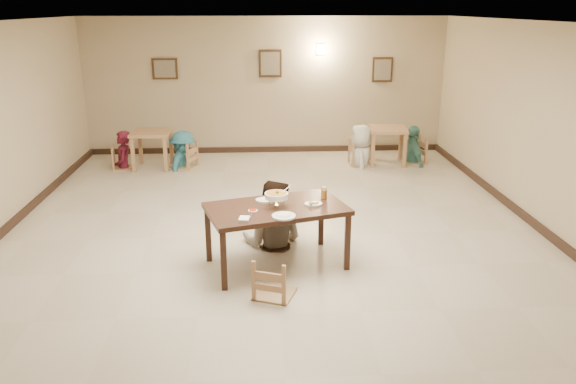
{
  "coord_description": "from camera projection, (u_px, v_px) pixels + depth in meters",
  "views": [
    {
      "loc": [
        -0.22,
        -7.61,
        3.21
      ],
      "look_at": [
        0.19,
        -0.41,
        0.81
      ],
      "focal_mm": 35.0,
      "sensor_mm": 36.0,
      "label": 1
    }
  ],
  "objects": [
    {
      "name": "bg_chair_rr",
      "position": [
        413.0,
        139.0,
        11.93
      ],
      "size": [
        0.49,
        0.49,
        1.04
      ],
      "rotation": [
        0.0,
        0.0,
        -1.46
      ],
      "color": "tan",
      "rests_on": "floor"
    },
    {
      "name": "wall_sconce",
      "position": [
        320.0,
        49.0,
        12.27
      ],
      "size": [
        0.16,
        0.05,
        0.22
      ],
      "primitive_type": "cube",
      "color": "#FFD88C",
      "rests_on": "wall_back"
    },
    {
      "name": "chair_near",
      "position": [
        274.0,
        259.0,
        6.4
      ],
      "size": [
        0.43,
        0.43,
        0.93
      ],
      "rotation": [
        0.0,
        0.0,
        2.78
      ],
      "color": "tan",
      "rests_on": "floor"
    },
    {
      "name": "baseboard_right",
      "position": [
        537.0,
        226.0,
        8.43
      ],
      "size": [
        0.06,
        10.0,
        0.12
      ],
      "primitive_type": "cube",
      "color": "black",
      "rests_on": "floor"
    },
    {
      "name": "main_diner",
      "position": [
        272.0,
        180.0,
        7.67
      ],
      "size": [
        1.05,
        0.9,
        1.87
      ],
      "primitive_type": "imported",
      "rotation": [
        0.0,
        0.0,
        2.91
      ],
      "color": "gray",
      "rests_on": "floor"
    },
    {
      "name": "bg_chair_lr",
      "position": [
        182.0,
        143.0,
        11.55
      ],
      "size": [
        0.49,
        0.49,
        1.04
      ],
      "rotation": [
        0.0,
        0.0,
        -1.95
      ],
      "color": "tan",
      "rests_on": "floor"
    },
    {
      "name": "floor",
      "position": [
        274.0,
        235.0,
        8.24
      ],
      "size": [
        10.0,
        10.0,
        0.0
      ],
      "primitive_type": "plane",
      "color": "#BFB29C",
      "rests_on": "ground"
    },
    {
      "name": "bg_chair_ll",
      "position": [
        122.0,
        147.0,
        11.51
      ],
      "size": [
        0.42,
        0.42,
        0.9
      ],
      "rotation": [
        0.0,
        0.0,
        1.74
      ],
      "color": "tan",
      "rests_on": "floor"
    },
    {
      "name": "wall_front",
      "position": [
        301.0,
        339.0,
        3.03
      ],
      "size": [
        10.0,
        0.0,
        10.0
      ],
      "primitive_type": "plane",
      "rotation": [
        -1.57,
        0.0,
        0.0
      ],
      "color": "tan",
      "rests_on": "floor"
    },
    {
      "name": "napkin_cutlery",
      "position": [
        244.0,
        219.0,
        6.61
      ],
      "size": [
        0.17,
        0.24,
        0.03
      ],
      "color": "white",
      "rests_on": "main_table"
    },
    {
      "name": "baseboard_back",
      "position": [
        267.0,
        149.0,
        12.92
      ],
      "size": [
        8.0,
        0.06,
        0.12
      ],
      "primitive_type": "cube",
      "color": "black",
      "rests_on": "floor"
    },
    {
      "name": "bg_diner_a",
      "position": [
        121.0,
        131.0,
        11.41
      ],
      "size": [
        0.47,
        0.63,
        1.56
      ],
      "primitive_type": "imported",
      "rotation": [
        0.0,
        0.0,
        4.9
      ],
      "color": "#541224",
      "rests_on": "floor"
    },
    {
      "name": "bg_diner_b",
      "position": [
        181.0,
        131.0,
        11.47
      ],
      "size": [
        0.77,
        1.09,
        1.54
      ],
      "primitive_type": "imported",
      "rotation": [
        0.0,
        0.0,
        1.35
      ],
      "color": "teal",
      "rests_on": "floor"
    },
    {
      "name": "drink_glass",
      "position": [
        324.0,
        193.0,
        7.32
      ],
      "size": [
        0.08,
        0.08,
        0.16
      ],
      "color": "white",
      "rests_on": "main_table"
    },
    {
      "name": "chair_far",
      "position": [
        273.0,
        209.0,
        7.93
      ],
      "size": [
        0.45,
        0.45,
        0.95
      ],
      "rotation": [
        0.0,
        0.0,
        0.1
      ],
      "color": "tan",
      "rests_on": "floor"
    },
    {
      "name": "wall_right",
      "position": [
        554.0,
        132.0,
        7.98
      ],
      "size": [
        0.0,
        10.0,
        10.0
      ],
      "primitive_type": "plane",
      "rotation": [
        1.57,
        0.0,
        -1.57
      ],
      "color": "tan",
      "rests_on": "floor"
    },
    {
      "name": "bg_diner_d",
      "position": [
        414.0,
        125.0,
        11.84
      ],
      "size": [
        0.57,
        1.0,
        1.6
      ],
      "primitive_type": "imported",
      "rotation": [
        0.0,
        0.0,
        1.77
      ],
      "color": "teal",
      "rests_on": "floor"
    },
    {
      "name": "bg_chair_rl",
      "position": [
        361.0,
        142.0,
        11.76
      ],
      "size": [
        0.46,
        0.46,
        0.98
      ],
      "rotation": [
        0.0,
        0.0,
        1.62
      ],
      "color": "tan",
      "rests_on": "floor"
    },
    {
      "name": "picture_a",
      "position": [
        165.0,
        69.0,
        12.21
      ],
      "size": [
        0.55,
        0.04,
        0.45
      ],
      "color": "#362213",
      "rests_on": "wall_back"
    },
    {
      "name": "wall_back",
      "position": [
        266.0,
        86.0,
        12.5
      ],
      "size": [
        10.0,
        0.0,
        10.0
      ],
      "primitive_type": "plane",
      "rotation": [
        1.57,
        0.0,
        0.0
      ],
      "color": "tan",
      "rests_on": "floor"
    },
    {
      "name": "chili_dish",
      "position": [
        253.0,
        211.0,
        6.87
      ],
      "size": [
        0.12,
        0.12,
        0.02
      ],
      "color": "white",
      "rests_on": "main_table"
    },
    {
      "name": "curry_warmer",
      "position": [
        277.0,
        196.0,
        6.97
      ],
      "size": [
        0.33,
        0.3,
        0.27
      ],
      "color": "silver",
      "rests_on": "main_table"
    },
    {
      "name": "bg_diner_c",
      "position": [
        362.0,
        125.0,
        11.64
      ],
      "size": [
        0.63,
        0.89,
        1.72
      ],
      "primitive_type": "imported",
      "rotation": [
        0.0,
        0.0,
        4.61
      ],
      "color": "silver",
      "rests_on": "floor"
    },
    {
      "name": "bg_table_right",
      "position": [
        388.0,
        134.0,
        11.8
      ],
      "size": [
        0.86,
        0.86,
        0.77
      ],
      "rotation": [
        0.0,
        0.0,
        -0.13
      ],
      "color": "#AE7D54",
      "rests_on": "floor"
    },
    {
      "name": "rice_plate_far",
      "position": [
        267.0,
        200.0,
        7.26
      ],
      "size": [
        0.29,
        0.29,
        0.07
      ],
      "color": "white",
      "rests_on": "main_table"
    },
    {
      "name": "bg_table_left",
      "position": [
        152.0,
        138.0,
        11.48
      ],
      "size": [
        0.8,
        0.8,
        0.77
      ],
      "rotation": [
        0.0,
        0.0,
        -0.04
      ],
      "color": "#AE7D54",
      "rests_on": "floor"
    },
    {
      "name": "fried_plate",
      "position": [
        313.0,
        203.0,
        7.12
      ],
      "size": [
        0.23,
        0.23,
        0.05
      ],
      "color": "white",
      "rests_on": "main_table"
    },
    {
      "name": "picture_c",
      "position": [
        382.0,
        70.0,
        12.49
      ],
      "size": [
        0.45,
        0.04,
        0.55
      ],
      "color": "#362213",
      "rests_on": "wall_back"
    },
    {
      "name": "picture_b",
      "position": [
        270.0,
        64.0,
        12.31
      ],
      "size": [
        0.5,
        0.04,
        0.6
      ],
      "color": "#362213",
      "rests_on": "wall_back"
    },
    {
      "name": "rice_plate_near",
      "position": [
        284.0,
        216.0,
        6.7
      ],
      "size": [
        0.29,
        0.29,
        0.07
      ],
      "color": "white",
      "rests_on": "main_table"
    },
    {
      "name": "main_table",
      "position": [
        277.0,
        213.0,
        7.08
      ],
      "size": [
        1.92,
        1.42,
        0.81
      ],
      "rotation": [
        0.0,
        0.0,
        0.29
      ],
      "color": "#361E14",
      "rests_on": "floor"
    },
    {
      "name": "ceiling",
      "position": [
        272.0,
        22.0,
        7.29
      ],
      "size": [
        10.0,
        10.0,
        0.0
      ],
      "primitive_type": "plane",
      "color": "silver",
      "rests_on": "wall_back"
    }
  ]
}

